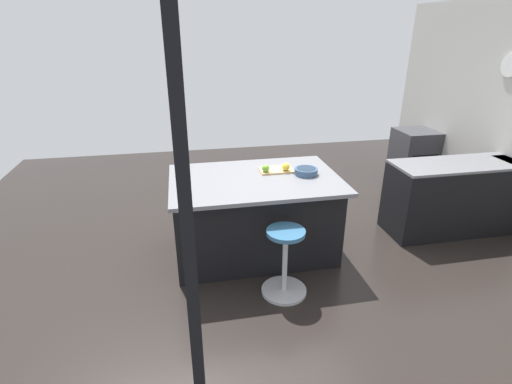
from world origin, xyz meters
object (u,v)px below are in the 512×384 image
at_px(kitchen_island, 254,215).
at_px(apple_yellow, 286,167).
at_px(cutting_board, 276,170).
at_px(stool_by_window, 285,264).
at_px(fruit_bowl, 306,171).
at_px(apple_green, 266,168).
at_px(oven_range, 413,156).

distance_m(kitchen_island, apple_yellow, 0.64).
distance_m(cutting_board, apple_yellow, 0.12).
distance_m(stool_by_window, fruit_bowl, 1.05).
relative_size(stool_by_window, apple_green, 8.35).
bearing_deg(kitchen_island, fruit_bowl, 174.84).
distance_m(oven_range, apple_yellow, 3.13).
xyz_separation_m(kitchen_island, apple_green, (-0.14, -0.06, 0.52)).
height_order(oven_range, kitchen_island, kitchen_island).
distance_m(stool_by_window, cutting_board, 1.10).
height_order(oven_range, fruit_bowl, fruit_bowl).
relative_size(oven_range, fruit_bowl, 3.48).
bearing_deg(oven_range, fruit_bowl, 35.40).
bearing_deg(stool_by_window, cutting_board, -97.82).
height_order(kitchen_island, apple_yellow, apple_yellow).
xyz_separation_m(stool_by_window, apple_green, (0.01, -0.84, 0.67)).
relative_size(oven_range, kitchen_island, 0.49).
xyz_separation_m(apple_yellow, apple_green, (0.22, -0.00, -0.00)).
bearing_deg(apple_yellow, cutting_board, -35.36).
bearing_deg(apple_yellow, kitchen_island, 9.37).
bearing_deg(stool_by_window, apple_green, -89.43).
height_order(kitchen_island, cutting_board, cutting_board).
height_order(stool_by_window, apple_green, apple_green).
bearing_deg(oven_range, kitchen_island, 29.33).
bearing_deg(apple_yellow, stool_by_window, 75.56).
bearing_deg(oven_range, apple_yellow, 31.64).
xyz_separation_m(oven_range, cutting_board, (2.72, 1.55, 0.51)).
distance_m(cutting_board, apple_green, 0.15).
xyz_separation_m(oven_range, stool_by_window, (2.84, 2.45, -0.11)).
relative_size(apple_green, fruit_bowl, 0.33).
relative_size(kitchen_island, stool_by_window, 2.60).
bearing_deg(fruit_bowl, oven_range, -144.60).
relative_size(apple_yellow, fruit_bowl, 0.35).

